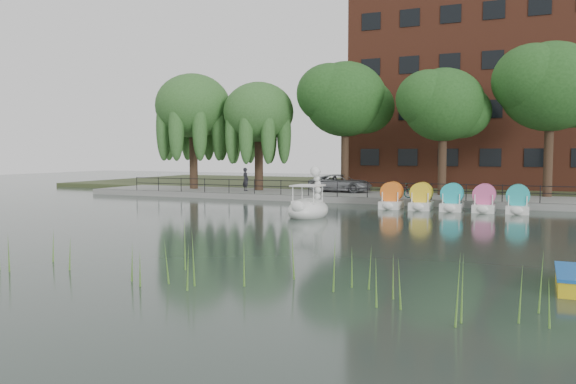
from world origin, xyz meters
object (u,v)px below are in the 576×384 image
Objects in this scene: minivan at (341,182)px; swan_boat at (308,206)px; pedestrian at (246,178)px; bicycle at (400,190)px.

minivan is 12.60m from swan_boat.
swan_boat is at bearing 164.87° from pedestrian.
bicycle is (5.00, -3.39, -0.23)m from minivan.
pedestrian is (-6.81, -1.80, 0.26)m from minivan.
pedestrian is at bearing 83.83° from bicycle.
swan_boat reaches higher than pedestrian.
minivan is 2.64× the size of pedestrian.
swan_boat is at bearing -167.09° from minivan.
bicycle is at bearing -153.52° from pedestrian.
minivan reaches higher than bicycle.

